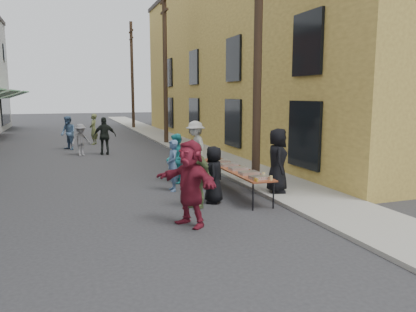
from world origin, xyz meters
TOP-DOWN VIEW (x-y plane):
  - ground at (0.00, 0.00)m, footprint 120.00×120.00m
  - sidewalk at (5.00, 15.00)m, footprint 2.20×60.00m
  - building_ochre at (11.10, 14.00)m, footprint 10.00×28.00m
  - utility_pole_near at (4.30, 3.00)m, footprint 0.26×0.26m
  - utility_pole_mid at (4.30, 15.00)m, footprint 0.26×0.26m
  - utility_pole_far at (4.30, 27.00)m, footprint 0.26×0.26m
  - serving_table at (3.30, 2.40)m, footprint 0.70×4.00m
  - catering_tray_sausage at (3.30, 0.75)m, footprint 0.50×0.33m
  - catering_tray_foil_b at (3.30, 1.40)m, footprint 0.50×0.33m
  - catering_tray_buns at (3.30, 2.10)m, footprint 0.50×0.33m
  - catering_tray_foil_d at (3.30, 2.80)m, footprint 0.50×0.33m
  - catering_tray_buns_end at (3.30, 3.50)m, footprint 0.50×0.33m
  - condiment_jar_a at (3.08, 0.45)m, footprint 0.07×0.07m
  - condiment_jar_b at (3.08, 0.55)m, footprint 0.07×0.07m
  - condiment_jar_c at (3.08, 0.65)m, footprint 0.07×0.07m
  - cup_stack at (3.50, 0.50)m, footprint 0.08×0.08m
  - guest_front_a at (2.35, 1.57)m, footprint 0.74×0.88m
  - guest_front_b at (1.65, 3.27)m, footprint 0.38×0.58m
  - guest_front_c at (2.04, 4.31)m, footprint 0.70×0.86m
  - guest_front_d at (3.15, 5.67)m, footprint 0.79×1.30m
  - guest_front_e at (1.76, 1.27)m, footprint 0.79×1.07m
  - guest_queue_back at (1.18, -0.07)m, footprint 1.32×1.85m
  - server at (4.35, 1.71)m, footprint 0.89×1.06m
  - passerby_left at (-0.67, 11.76)m, footprint 1.13×0.93m
  - passerby_mid at (0.44, 11.67)m, footprint 1.08×0.46m
  - passerby_right at (0.22, 16.13)m, footprint 0.64×0.77m
  - passerby_far at (-1.21, 14.15)m, footprint 1.02×1.10m

SIDE VIEW (x-z plane):
  - ground at x=0.00m, z-range 0.00..0.00m
  - sidewalk at x=5.00m, z-range 0.00..0.10m
  - serving_table at x=3.30m, z-range 0.34..1.09m
  - passerby_left at x=-0.67m, z-range 0.00..1.52m
  - guest_front_a at x=2.35m, z-range 0.00..1.54m
  - guest_front_b at x=1.65m, z-range 0.00..1.56m
  - catering_tray_sausage at x=3.30m, z-range 0.75..0.83m
  - catering_tray_foil_b at x=3.30m, z-range 0.75..0.83m
  - catering_tray_buns at x=3.30m, z-range 0.75..0.83m
  - catering_tray_foil_d at x=3.30m, z-range 0.75..0.83m
  - catering_tray_buns_end at x=3.30m, z-range 0.75..0.83m
  - condiment_jar_a at x=3.08m, z-range 0.75..0.83m
  - condiment_jar_b at x=3.08m, z-range 0.75..0.83m
  - condiment_jar_c at x=3.08m, z-range 0.75..0.83m
  - cup_stack at x=3.50m, z-range 0.75..0.87m
  - guest_front_c at x=2.04m, z-range 0.00..1.64m
  - guest_front_e at x=1.76m, z-range 0.00..1.69m
  - passerby_far at x=-1.21m, z-range 0.00..1.80m
  - passerby_right at x=0.22m, z-range 0.00..1.81m
  - passerby_mid at x=0.44m, z-range 0.00..1.84m
  - guest_queue_back at x=1.18m, z-range 0.00..1.93m
  - guest_front_d at x=3.15m, z-range 0.00..1.95m
  - server at x=4.35m, z-range 0.10..1.95m
  - utility_pole_near at x=4.30m, z-range 0.00..9.00m
  - utility_pole_mid at x=4.30m, z-range 0.00..9.00m
  - utility_pole_far at x=4.30m, z-range 0.00..9.00m
  - building_ochre at x=11.10m, z-range 0.00..10.00m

